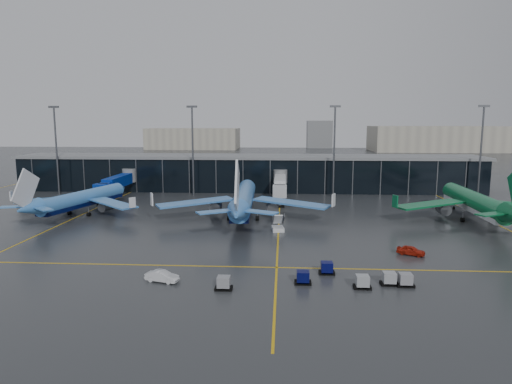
# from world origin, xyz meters

# --- Properties ---
(ground) EXTENTS (600.00, 600.00, 0.00)m
(ground) POSITION_xyz_m (0.00, 0.00, 0.00)
(ground) COLOR #282B2D
(ground) RESTS_ON ground
(terminal_pier) EXTENTS (142.00, 17.00, 10.70)m
(terminal_pier) POSITION_xyz_m (0.00, 62.00, 5.42)
(terminal_pier) COLOR black
(terminal_pier) RESTS_ON ground
(jet_bridges) EXTENTS (94.00, 27.50, 7.20)m
(jet_bridges) POSITION_xyz_m (-35.00, 42.99, 4.55)
(jet_bridges) COLOR #595B60
(jet_bridges) RESTS_ON ground
(flood_masts) EXTENTS (203.00, 0.50, 25.50)m
(flood_masts) POSITION_xyz_m (5.00, 50.00, 13.81)
(flood_masts) COLOR #595B60
(flood_masts) RESTS_ON ground
(distant_hangars) EXTENTS (260.00, 71.00, 22.00)m
(distant_hangars) POSITION_xyz_m (49.94, 270.08, 8.79)
(distant_hangars) COLOR #B2AD99
(distant_hangars) RESTS_ON ground
(taxi_lines) EXTENTS (220.00, 120.00, 0.02)m
(taxi_lines) POSITION_xyz_m (10.00, 10.61, 0.01)
(taxi_lines) COLOR gold
(taxi_lines) RESTS_ON ground
(airliner_arkefly) EXTENTS (40.51, 43.91, 11.49)m
(airliner_arkefly) POSITION_xyz_m (-34.77, 21.37, 5.75)
(airliner_arkefly) COLOR #3F82D1
(airliner_arkefly) RESTS_ON ground
(airliner_klm_near) EXTENTS (40.57, 45.84, 13.72)m
(airliner_klm_near) POSITION_xyz_m (2.24, 18.89, 6.86)
(airliner_klm_near) COLOR #4183D5
(airliner_klm_near) RESTS_ON ground
(airliner_aer_lingus) EXTENTS (38.46, 43.42, 12.96)m
(airliner_aer_lingus) POSITION_xyz_m (51.74, 19.88, 6.48)
(airliner_aer_lingus) COLOR #0C6535
(airliner_aer_lingus) RESTS_ON ground
(baggage_carts) EXTENTS (25.39, 8.29, 1.70)m
(baggage_carts) POSITION_xyz_m (17.71, -21.47, 0.76)
(baggage_carts) COLOR black
(baggage_carts) RESTS_ON ground
(mobile_airstair) EXTENTS (2.60, 3.46, 3.45)m
(mobile_airstair) POSITION_xyz_m (9.87, 7.61, 0.77)
(mobile_airstair) COLOR silver
(mobile_airstair) RESTS_ON ground
(service_van_red) EXTENTS (4.64, 3.62, 1.48)m
(service_van_red) POSITION_xyz_m (31.21, -7.38, 0.74)
(service_van_red) COLOR #A91C0D
(service_van_red) RESTS_ON ground
(service_van_white) EXTENTS (4.78, 2.69, 1.49)m
(service_van_white) POSITION_xyz_m (-5.06, -21.85, 0.75)
(service_van_white) COLOR silver
(service_van_white) RESTS_ON ground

